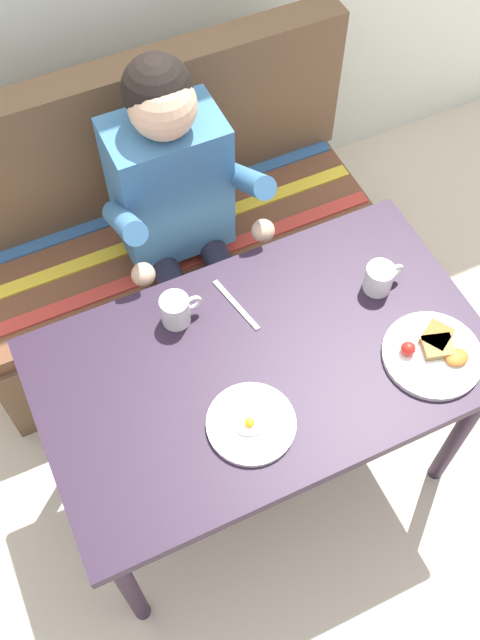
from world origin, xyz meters
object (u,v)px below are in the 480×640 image
(coffee_mug, at_px, (176,310))
(coffee_mug_second, at_px, (380,278))
(knife, at_px, (236,305))
(table, at_px, (263,376))
(couch, at_px, (168,247))
(plate_eggs, at_px, (251,423))
(person, at_px, (179,205))
(plate_breakfast, at_px, (433,353))

(coffee_mug, bearing_deg, coffee_mug_second, -14.00)
(knife, bearing_deg, coffee_mug_second, -28.31)
(table, distance_m, coffee_mug, 0.30)
(couch, height_order, plate_eggs, couch)
(coffee_mug_second, bearing_deg, knife, 163.90)
(table, bearing_deg, person, 89.80)
(person, bearing_deg, table, -90.20)
(table, xyz_separation_m, coffee_mug, (-0.16, 0.22, 0.13))
(plate_eggs, bearing_deg, coffee_mug_second, 24.63)
(person, relative_size, coffee_mug, 10.27)
(table, distance_m, person, 0.60)
(couch, distance_m, coffee_mug, 0.72)
(table, distance_m, plate_eggs, 0.21)
(plate_breakfast, height_order, knife, plate_breakfast)
(couch, bearing_deg, table, -90.00)
(coffee_mug, height_order, knife, coffee_mug)
(couch, relative_size, plate_breakfast, 5.42)
(table, relative_size, coffee_mug, 10.17)
(plate_eggs, height_order, coffee_mug, coffee_mug)
(plate_breakfast, xyz_separation_m, knife, (-0.41, 0.36, -0.01))
(plate_eggs, distance_m, knife, 0.36)
(coffee_mug, xyz_separation_m, knife, (0.17, -0.03, -0.05))
(plate_breakfast, bearing_deg, knife, 138.06)
(plate_breakfast, xyz_separation_m, plate_eggs, (-0.52, 0.02, -0.00))
(plate_breakfast, xyz_separation_m, coffee_mug, (-0.57, 0.39, 0.04))
(table, height_order, coffee_mug, coffee_mug)
(person, distance_m, plate_eggs, 0.75)
(table, xyz_separation_m, plate_breakfast, (0.41, -0.17, 0.09))
(plate_eggs, bearing_deg, couch, 83.20)
(person, relative_size, plate_breakfast, 4.57)
(couch, xyz_separation_m, knife, (0.01, -0.57, 0.40))
(plate_eggs, bearing_deg, person, 81.45)
(table, height_order, plate_breakfast, plate_breakfast)
(person, xyz_separation_m, plate_breakfast, (0.41, -0.76, 0.00))
(person, height_order, plate_eggs, person)
(plate_eggs, relative_size, coffee_mug_second, 1.92)
(table, xyz_separation_m, person, (0.00, 0.59, 0.09))
(couch, distance_m, coffee_mug_second, 0.91)
(plate_eggs, bearing_deg, coffee_mug, 97.46)
(knife, bearing_deg, plate_eggs, -121.01)
(coffee_mug_second, bearing_deg, couch, 120.03)
(couch, xyz_separation_m, plate_eggs, (-0.11, -0.91, 0.41))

